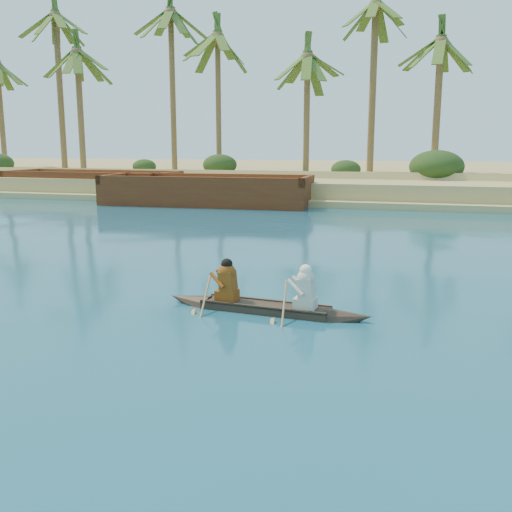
# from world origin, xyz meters

# --- Properties ---
(ground) EXTENTS (160.00, 160.00, 0.00)m
(ground) POSITION_xyz_m (0.00, 0.00, 0.00)
(ground) COLOR navy
(ground) RESTS_ON ground
(sandy_embankment) EXTENTS (150.00, 51.00, 1.50)m
(sandy_embankment) POSITION_xyz_m (0.00, 46.89, 0.53)
(sandy_embankment) COLOR tan
(sandy_embankment) RESTS_ON ground
(palm_grove) EXTENTS (110.00, 14.00, 16.00)m
(palm_grove) POSITION_xyz_m (0.00, 35.00, 8.00)
(palm_grove) COLOR #324B1A
(palm_grove) RESTS_ON ground
(shrub_cluster) EXTENTS (100.00, 6.00, 2.40)m
(shrub_cluster) POSITION_xyz_m (0.00, 31.50, 1.20)
(shrub_cluster) COLOR #213312
(shrub_cluster) RESTS_ON ground
(canoe) EXTENTS (4.60, 0.97, 1.26)m
(canoe) POSITION_xyz_m (-1.91, 1.56, 0.24)
(canoe) COLOR #35291D
(canoe) RESTS_ON ground
(barge_left) EXTENTS (12.34, 4.54, 2.03)m
(barge_left) POSITION_xyz_m (-21.06, 25.30, 0.71)
(barge_left) COLOR #5D2E13
(barge_left) RESTS_ON ground
(barge_mid) EXTENTS (12.47, 4.70, 2.05)m
(barge_mid) POSITION_xyz_m (-11.20, 22.00, 0.72)
(barge_mid) COLOR #5D2E13
(barge_mid) RESTS_ON ground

